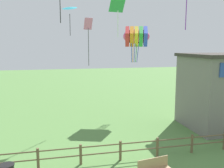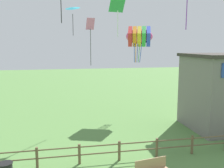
{
  "view_description": "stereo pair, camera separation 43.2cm",
  "coord_description": "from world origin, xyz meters",
  "px_view_note": "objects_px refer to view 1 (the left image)",
  "views": [
    {
      "loc": [
        -3.23,
        -5.5,
        6.05
      ],
      "look_at": [
        0.0,
        8.62,
        3.81
      ],
      "focal_mm": 40.0,
      "sensor_mm": 36.0,
      "label": 1
    },
    {
      "loc": [
        -2.8,
        -5.59,
        6.05
      ],
      "look_at": [
        0.0,
        8.62,
        3.81
      ],
      "focal_mm": 40.0,
      "sensor_mm": 36.0,
      "label": 2
    }
  ],
  "objects_px": {
    "kite_rainbow_parafoil": "(136,36)",
    "kite_green_diamond": "(118,5)",
    "kite_cyan_delta": "(70,8)",
    "kite_pink_diamond": "(88,32)"
  },
  "relations": [
    {
      "from": "kite_rainbow_parafoil",
      "to": "kite_green_diamond",
      "type": "distance_m",
      "value": 9.31
    },
    {
      "from": "kite_rainbow_parafoil",
      "to": "kite_pink_diamond",
      "type": "xyz_separation_m",
      "value": [
        -4.74,
        -2.45,
        0.18
      ]
    },
    {
      "from": "kite_rainbow_parafoil",
      "to": "kite_cyan_delta",
      "type": "bearing_deg",
      "value": 172.71
    },
    {
      "from": "kite_rainbow_parafoil",
      "to": "kite_cyan_delta",
      "type": "height_order",
      "value": "kite_cyan_delta"
    },
    {
      "from": "kite_cyan_delta",
      "to": "kite_pink_diamond",
      "type": "distance_m",
      "value": 4.1
    },
    {
      "from": "kite_cyan_delta",
      "to": "kite_rainbow_parafoil",
      "type": "bearing_deg",
      "value": -7.29
    },
    {
      "from": "kite_pink_diamond",
      "to": "kite_green_diamond",
      "type": "height_order",
      "value": "kite_green_diamond"
    },
    {
      "from": "kite_rainbow_parafoil",
      "to": "kite_green_diamond",
      "type": "bearing_deg",
      "value": -114.82
    },
    {
      "from": "kite_cyan_delta",
      "to": "kite_green_diamond",
      "type": "distance_m",
      "value": 9.41
    },
    {
      "from": "kite_rainbow_parafoil",
      "to": "kite_pink_diamond",
      "type": "height_order",
      "value": "kite_pink_diamond"
    }
  ]
}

